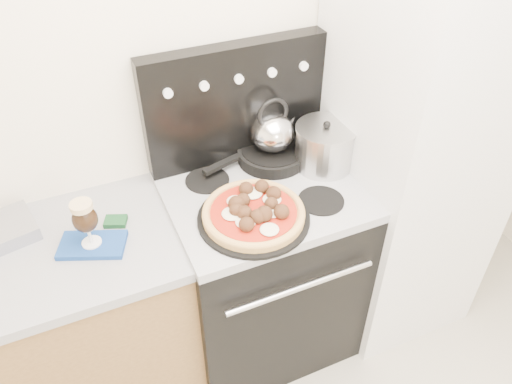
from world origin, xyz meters
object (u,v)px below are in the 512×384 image
pizza_pan (254,218)px  stock_pot (325,147)px  stove_body (262,272)px  pizza (254,211)px  oven_mitt (93,245)px  beer_glass (86,223)px  skillet (272,154)px  base_cabinet (4,355)px  tea_kettle (273,129)px  fridge (412,148)px

pizza_pan → stock_pot: size_ratio=1.73×
stove_body → pizza: 0.55m
oven_mitt → beer_glass: 0.10m
pizza_pan → pizza: bearing=0.0°
beer_glass → pizza_pan: (0.57, -0.12, -0.09)m
stove_body → beer_glass: (-0.67, -0.02, 0.57)m
skillet → pizza_pan: bearing=-125.2°
stock_pot → beer_glass: bearing=-175.4°
beer_glass → pizza: beer_glass is taller
oven_mitt → skillet: 0.82m
base_cabinet → skillet: skillet is taller
pizza_pan → skillet: skillet is taller
tea_kettle → stock_pot: size_ratio=0.83×
pizza_pan → stove_body: bearing=54.3°
stove_body → fridge: (0.70, -0.03, 0.51)m
oven_mitt → pizza_pan: size_ratio=0.55×
pizza_pan → pizza: size_ratio=1.11×
pizza_pan → beer_glass: bearing=168.3°
tea_kettle → base_cabinet: bearing=179.1°
pizza_pan → oven_mitt: bearing=168.3°
tea_kettle → stock_pot: (0.18, -0.12, -0.07)m
skillet → beer_glass: bearing=-165.9°
fridge → oven_mitt: (-1.37, 0.00, -0.04)m
pizza_pan → stock_pot: stock_pot is taller
fridge → pizza_pan: (-0.80, -0.12, -0.02)m
pizza_pan → skillet: bearing=54.8°
pizza → stove_body: bearing=54.3°
pizza_pan → fridge: bearing=8.2°
tea_kettle → pizza: bearing=-133.3°
fridge → stove_body: bearing=178.0°
base_cabinet → pizza_pan: 1.13m
pizza → tea_kettle: bearing=54.8°
oven_mitt → beer_glass: size_ratio=1.22×
pizza → skillet: size_ratio=1.28×
base_cabinet → stove_body: size_ratio=1.65×
beer_glass → tea_kettle: (0.80, 0.20, 0.06)m
base_cabinet → fridge: 1.88m
stove_body → tea_kettle: size_ratio=4.36×
oven_mitt → skillet: skillet is taller
pizza → stock_pot: (0.41, 0.20, 0.05)m
oven_mitt → stock_pot: (0.98, 0.08, 0.10)m
pizza → base_cabinet: bearing=170.6°
beer_glass → skillet: bearing=14.1°
skillet → stove_body: bearing=-124.9°
beer_glass → pizza: bearing=-11.7°
pizza → skillet: (0.23, 0.32, -0.01)m
stove_body → pizza_pan: size_ratio=2.10×
beer_glass → stock_pot: (0.98, 0.08, -0.01)m
beer_glass → pizza: 0.59m
base_cabinet → pizza: bearing=-9.4°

